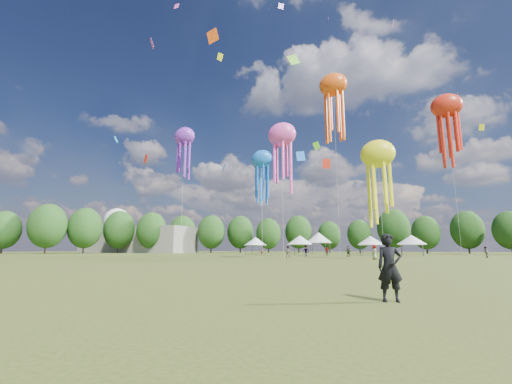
% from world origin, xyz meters
% --- Properties ---
extents(ground, '(300.00, 300.00, 0.00)m').
position_xyz_m(ground, '(0.00, 0.00, 0.00)').
color(ground, '#384416').
rests_on(ground, ground).
extents(observer_main, '(0.66, 0.55, 1.56)m').
position_xyz_m(observer_main, '(8.89, -1.65, 0.78)').
color(observer_main, black).
rests_on(observer_main, ground).
extents(spectator_near, '(0.87, 0.73, 1.61)m').
position_xyz_m(spectator_near, '(-6.46, 34.51, 0.80)').
color(spectator_near, gray).
rests_on(spectator_near, ground).
extents(spectators_far, '(36.54, 28.72, 1.80)m').
position_xyz_m(spectators_far, '(0.40, 45.62, 0.85)').
color(spectators_far, gray).
rests_on(spectators_far, ground).
extents(festival_tents, '(34.34, 8.69, 4.43)m').
position_xyz_m(festival_tents, '(-5.09, 53.15, 2.95)').
color(festival_tents, '#47474C').
rests_on(festival_tents, ground).
extents(show_kites, '(46.44, 26.05, 30.73)m').
position_xyz_m(show_kites, '(1.07, 40.27, 19.62)').
color(show_kites, '#F648B1').
rests_on(show_kites, ground).
extents(small_kites, '(77.16, 67.63, 42.80)m').
position_xyz_m(small_kites, '(-0.16, 40.16, 30.12)').
color(small_kites, '#F648B1').
rests_on(small_kites, ground).
extents(treeline, '(201.57, 95.24, 13.43)m').
position_xyz_m(treeline, '(-3.87, 62.51, 6.54)').
color(treeline, '#38281C').
rests_on(treeline, ground).
extents(hangar, '(40.00, 12.00, 8.00)m').
position_xyz_m(hangar, '(-72.00, 72.00, 4.00)').
color(hangar, gray).
rests_on(hangar, ground).
extents(radome, '(9.00, 9.00, 16.00)m').
position_xyz_m(radome, '(-88.00, 78.00, 9.99)').
color(radome, white).
rests_on(radome, ground).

